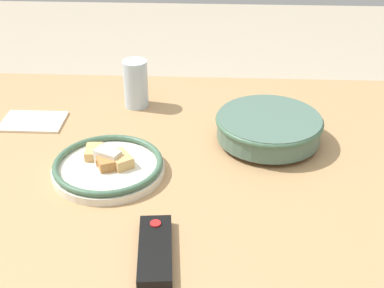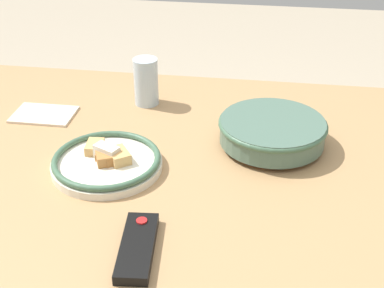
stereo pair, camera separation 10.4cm
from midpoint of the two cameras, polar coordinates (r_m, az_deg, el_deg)
The scene contains 6 objects.
dining_table at distance 1.26m, azimuth -1.47°, elevation -5.59°, with size 1.29×1.01×0.77m.
noodle_bowl at distance 1.29m, azimuth 10.86°, elevation 1.34°, with size 0.26×0.26×0.07m.
food_plate at distance 1.20m, azimuth -6.63°, elevation -1.92°, with size 0.25×0.25×0.05m.
tv_remote at distance 0.98m, azimuth -2.76°, elevation -11.01°, with size 0.08×0.18×0.02m.
drinking_glass at distance 1.46m, azimuth -2.88°, elevation 6.62°, with size 0.07×0.07×0.13m.
folded_napkin at distance 1.46m, azimuth -13.56°, elevation 3.04°, with size 0.16×0.11×0.01m.
Camera 2 is at (-0.23, 0.99, 1.43)m, focal length 50.00 mm.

